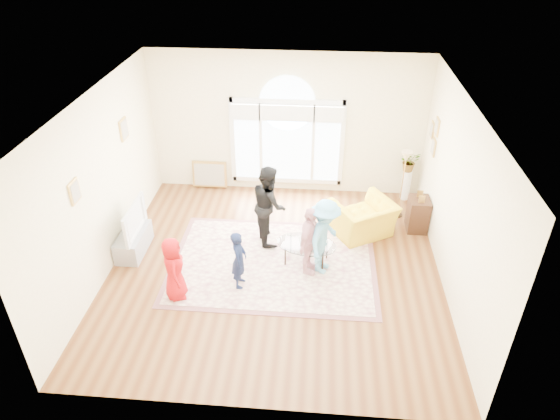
# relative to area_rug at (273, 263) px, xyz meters

# --- Properties ---
(ground) EXTENTS (6.00, 6.00, 0.00)m
(ground) POSITION_rel_area_rug_xyz_m (0.04, -0.14, -0.01)
(ground) COLOR #552C13
(ground) RESTS_ON ground
(room_shell) EXTENTS (6.00, 6.00, 6.00)m
(room_shell) POSITION_rel_area_rug_xyz_m (0.05, 2.69, 1.56)
(room_shell) COLOR #FCF1C4
(room_shell) RESTS_ON ground
(area_rug) EXTENTS (3.60, 2.60, 0.02)m
(area_rug) POSITION_rel_area_rug_xyz_m (0.00, 0.00, 0.00)
(area_rug) COLOR beige
(area_rug) RESTS_ON ground
(rug_border) EXTENTS (3.80, 2.80, 0.01)m
(rug_border) POSITION_rel_area_rug_xyz_m (0.00, 0.00, -0.00)
(rug_border) COLOR #7F4E4F
(rug_border) RESTS_ON ground
(tv_console) EXTENTS (0.45, 1.00, 0.42)m
(tv_console) POSITION_rel_area_rug_xyz_m (-2.71, 0.16, 0.20)
(tv_console) COLOR #919399
(tv_console) RESTS_ON ground
(television) EXTENTS (0.17, 1.07, 0.61)m
(television) POSITION_rel_area_rug_xyz_m (-2.70, 0.16, 0.72)
(television) COLOR black
(television) RESTS_ON tv_console
(coffee_table) EXTENTS (1.22, 0.90, 0.54)m
(coffee_table) POSITION_rel_area_rug_xyz_m (0.61, 0.09, 0.39)
(coffee_table) COLOR silver
(coffee_table) RESTS_ON ground
(armchair) EXTENTS (1.47, 1.42, 0.73)m
(armchair) POSITION_rel_area_rug_xyz_m (1.70, 1.11, 0.35)
(armchair) COLOR yellow
(armchair) RESTS_ON ground
(side_cabinet) EXTENTS (0.40, 0.50, 0.70)m
(side_cabinet) POSITION_rel_area_rug_xyz_m (2.82, 1.40, 0.34)
(side_cabinet) COLOR black
(side_cabinet) RESTS_ON ground
(floor_lamp) EXTENTS (0.31, 0.31, 1.51)m
(floor_lamp) POSITION_rel_area_rug_xyz_m (2.51, 1.89, 1.27)
(floor_lamp) COLOR black
(floor_lamp) RESTS_ON ground
(plant_pedestal) EXTENTS (0.20, 0.20, 0.70)m
(plant_pedestal) POSITION_rel_area_rug_xyz_m (2.74, 2.63, 0.34)
(plant_pedestal) COLOR white
(plant_pedestal) RESTS_ON ground
(potted_plant) EXTENTS (0.49, 0.45, 0.47)m
(potted_plant) POSITION_rel_area_rug_xyz_m (2.74, 2.63, 0.92)
(potted_plant) COLOR #33722D
(potted_plant) RESTS_ON plant_pedestal
(leaning_picture) EXTENTS (0.80, 0.14, 0.62)m
(leaning_picture) POSITION_rel_area_rug_xyz_m (-1.76, 2.76, -0.01)
(leaning_picture) COLOR tan
(leaning_picture) RESTS_ON ground
(child_red) EXTENTS (0.51, 0.65, 1.16)m
(child_red) POSITION_rel_area_rug_xyz_m (-1.55, -1.05, 0.59)
(child_red) COLOR #B80F13
(child_red) RESTS_ON area_rug
(child_navy) EXTENTS (0.27, 0.40, 1.09)m
(child_navy) POSITION_rel_area_rug_xyz_m (-0.52, -0.67, 0.55)
(child_navy) COLOR #121B3D
(child_navy) RESTS_ON area_rug
(child_black) EXTENTS (0.81, 0.92, 1.60)m
(child_black) POSITION_rel_area_rug_xyz_m (-0.15, 0.75, 0.81)
(child_black) COLOR black
(child_black) RESTS_ON area_rug
(child_pink) EXTENTS (0.55, 0.84, 1.33)m
(child_pink) POSITION_rel_area_rug_xyz_m (0.66, -0.19, 0.67)
(child_pink) COLOR #EBA6AF
(child_pink) RESTS_ON area_rug
(child_blue) EXTENTS (0.83, 1.07, 1.45)m
(child_blue) POSITION_rel_area_rug_xyz_m (0.93, -0.13, 0.74)
(child_blue) COLOR #5FABD0
(child_blue) RESTS_ON area_rug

